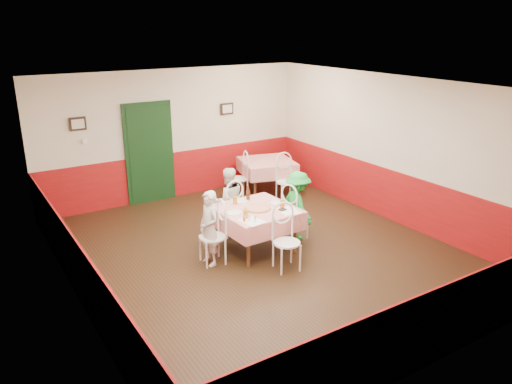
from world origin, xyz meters
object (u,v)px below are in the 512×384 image
second_table (267,177)px  glass_b (282,204)px  chair_right (295,215)px  glass_c (235,200)px  main_table (256,230)px  wallet (282,210)px  diner_right (298,205)px  chair_second_a (238,179)px  diner_left (209,228)px  chair_near (287,243)px  chair_far (230,211)px  pizza (257,208)px  beer_bottle (248,194)px  chair_second_b (286,182)px  diner_far (228,201)px  chair_left (212,237)px  glass_a (245,214)px

second_table → glass_b: glass_b is taller
chair_right → glass_c: chair_right is taller
main_table → glass_b: size_ratio=8.64×
wallet → diner_right: 0.68m
chair_second_a → wallet: bearing=-1.3°
diner_left → chair_near: bearing=46.5°
glass_b → chair_far: bearing=111.5°
pizza → beer_bottle: (0.09, 0.45, 0.10)m
chair_second_b → chair_near: bearing=-111.2°
chair_far → wallet: (0.36, -1.16, 0.32)m
wallet → chair_second_a: bearing=72.3°
chair_right → chair_far: bearing=34.2°
second_table → glass_c: (-2.03, -2.08, 0.45)m
glass_c → diner_far: bearing=73.5°
chair_far → glass_c: 0.63m
chair_left → main_table: bearing=100.0°
chair_near → glass_a: bearing=136.0°
second_table → beer_bottle: bearing=-130.6°
chair_near → second_table: bearing=71.6°
glass_c → diner_left: diner_left is taller
glass_b → chair_second_b: bearing=52.7°
pizza → wallet: size_ratio=3.97×
main_table → chair_second_b: 2.51m
second_table → diner_far: bearing=-140.4°
glass_b → pizza: bearing=154.5°
chair_right → diner_right: diner_right is taller
chair_left → diner_far: bearing=146.6°
chair_second_a → wallet: 2.88m
chair_second_a → glass_c: (-1.28, -2.08, 0.38)m
chair_second_b → pizza: (-1.84, -1.73, 0.32)m
glass_b → diner_far: 1.20m
chair_left → glass_c: (0.66, 0.40, 0.38)m
diner_left → diner_right: size_ratio=0.99×
chair_near → pizza: bearing=102.0°
second_table → chair_second_a: chair_second_a is taller
beer_bottle → diner_right: (0.80, -0.39, -0.26)m
chair_second_a → main_table: bearing=-9.8°
main_table → chair_second_a: 2.68m
chair_near → glass_a: size_ratio=6.28×
chair_left → chair_second_a: 3.15m
chair_second_b → glass_a: glass_a is taller
chair_far → pizza: (0.04, -0.88, 0.32)m
glass_a → diner_far: diner_far is taller
chair_second_b → glass_a: (-2.22, -1.98, 0.38)m
main_table → diner_far: diner_far is taller
chair_second_a → glass_c: size_ratio=6.56×
chair_far → glass_c: chair_far is taller
pizza → beer_bottle: 0.47m
pizza → glass_b: size_ratio=3.09×
chair_far → chair_second_a: same height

